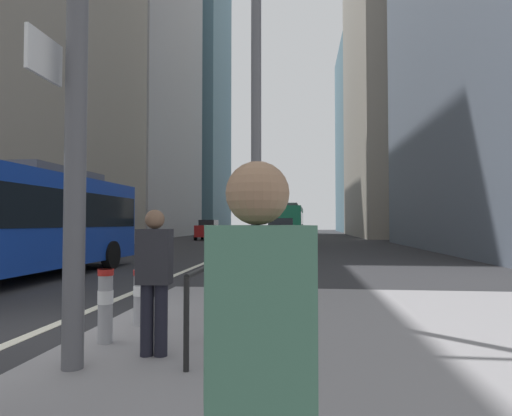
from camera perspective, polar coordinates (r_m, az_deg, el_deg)
ground_plane at (r=26.38m, az=-2.68°, el=-5.56°), size 160.00×160.00×0.00m
median_island at (r=5.49m, az=23.19°, el=-18.49°), size 9.00×10.00×0.15m
lane_centre_line at (r=36.29m, az=-0.30°, el=-4.57°), size 0.20×80.00×0.01m
office_tower_left_mid at (r=60.62m, az=-15.04°, el=22.76°), size 10.73×22.51×53.89m
office_tower_left_far at (r=80.46m, az=-8.91°, el=14.33°), size 12.71×17.52×48.41m
office_tower_right_mid at (r=60.49m, az=19.08°, el=19.00°), size 13.20×23.48×46.39m
office_tower_right_far at (r=82.99m, az=15.10°, el=8.86°), size 11.92×21.72×34.31m
city_bus_blue_oncoming at (r=14.07m, az=-29.07°, el=-0.97°), size 2.83×11.10×3.40m
city_bus_red_receding at (r=41.29m, az=4.34°, el=-1.71°), size 2.86×11.30×3.40m
car_oncoming_mid at (r=42.69m, az=-6.27°, el=-2.85°), size 2.08×4.53×1.94m
car_receding_near at (r=27.61m, az=3.32°, el=-3.34°), size 2.09×4.50×1.94m
street_lamp_post at (r=9.19m, az=0.02°, el=21.32°), size 5.50×0.32×8.00m
bollard_right at (r=5.88m, az=-19.16°, el=-11.56°), size 0.20×0.20×0.92m
bollard_back at (r=6.73m, az=-15.00°, el=-10.87°), size 0.20×0.20×0.81m
pedestrian_railing at (r=6.08m, az=-5.20°, el=-9.63°), size 0.06×3.20×0.98m
pedestrian_waiting at (r=5.12m, az=-13.20°, el=-8.50°), size 0.39×0.26×1.65m
pedestrian_walking at (r=1.66m, az=0.19°, el=-21.05°), size 0.43×0.32×1.72m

